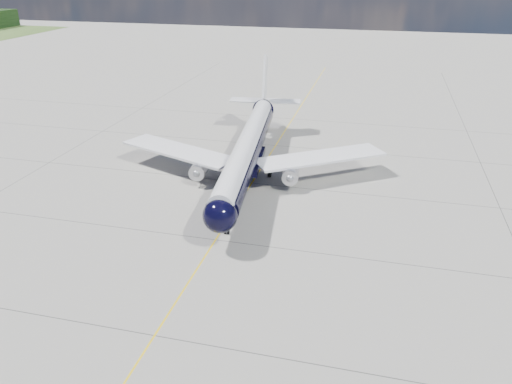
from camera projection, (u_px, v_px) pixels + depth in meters
ground at (261, 169)px, 69.20m from camera, size 320.00×320.00×0.00m
taxiway_centerline at (252, 183)px, 64.80m from camera, size 0.16×160.00×0.01m
main_airliner at (248, 147)px, 65.63m from camera, size 36.21×44.34×12.81m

